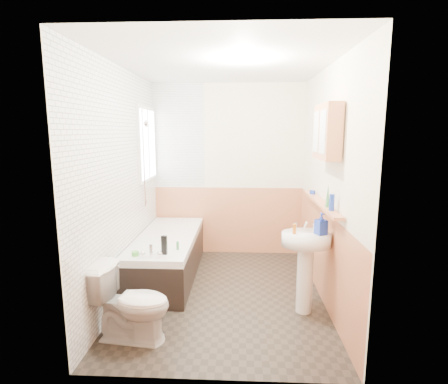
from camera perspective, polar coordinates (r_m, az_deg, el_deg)
The scene contains 26 objects.
floor at distance 4.14m, azimuth -0.10°, elevation -16.26°, with size 2.80×2.80×0.00m, color black.
ceiling at distance 3.78m, azimuth -0.12°, elevation 20.21°, with size 2.80×2.80×0.00m, color white.
wall_back at distance 5.16m, azimuth 0.67°, elevation 3.50°, with size 2.20×0.02×2.50m, color #F3E9C9.
wall_front at distance 2.38m, azimuth -1.81°, elevation -4.07°, with size 2.20×0.02×2.50m, color #F3E9C9.
wall_left at distance 3.97m, azimuth -16.32°, elevation 1.18°, with size 0.02×2.80×2.50m, color #F3E9C9.
wall_right at distance 3.87m, azimuth 16.55°, elevation 0.94°, with size 0.02×2.80×2.50m, color #F3E9C9.
wainscot_right at distance 4.04m, azimuth 15.72°, elevation -9.61°, with size 0.01×2.80×1.00m, color #DA8759.
wainscot_front at distance 2.68m, azimuth -1.67°, elevation -19.72°, with size 2.20×0.01×1.00m, color #DA8759.
wainscot_back at distance 5.27m, azimuth 0.65°, elevation -4.66°, with size 2.20×0.01×1.00m, color #DA8759.
tile_cladding_left at distance 3.96m, azimuth -16.02°, elevation 1.18°, with size 0.01×2.80×2.50m, color white.
tile_return_back at distance 5.18m, azimuth -7.47°, elevation 8.99°, with size 0.75×0.01×1.50m, color white.
window at distance 4.83m, azimuth -12.35°, elevation 7.60°, with size 0.03×0.79×0.99m.
bathtub at distance 4.55m, azimuth -9.17°, elevation -10.06°, with size 0.70×1.79×0.68m.
shower_riser at distance 4.55m, azimuth -12.94°, elevation 6.86°, with size 0.11×0.08×1.26m.
toilet at distance 3.31m, azimuth -14.83°, elevation -17.15°, with size 0.38×0.69×0.67m, color white.
sink at distance 3.64m, azimuth 13.16°, elevation -10.14°, with size 0.49×0.39×0.94m.
pine_shelf at distance 3.85m, azimuth 15.52°, elevation -1.71°, with size 0.10×1.43×0.03m, color #DA8759.
medicine_cabinet at distance 3.55m, azimuth 16.45°, elevation 9.40°, with size 0.15×0.59×0.53m.
foam_can at distance 3.42m, azimuth 17.19°, elevation -1.63°, with size 0.05×0.05×0.16m, color #19339E.
green_bottle at distance 3.56m, azimuth 16.59°, elevation -0.57°, with size 0.05×0.05×0.23m, color #388447.
black_jar at distance 4.28m, azimuth 14.24°, elevation -0.02°, with size 0.07×0.07×0.04m, color #19339E.
soap_bottle at distance 3.54m, azimuth 15.53°, elevation -5.92°, with size 0.10×0.21×0.10m, color #19339E.
clear_bottle at distance 3.50m, azimuth 11.43°, elevation -5.94°, with size 0.04×0.04×0.10m, color orange.
blue_gel at distance 3.77m, azimuth -9.73°, elevation -8.54°, with size 0.06×0.04×0.20m, color black.
cream_jar at distance 3.82m, azimuth -14.29°, elevation -9.72°, with size 0.08×0.08×0.05m, color #59C647.
orange_bottle at distance 3.91m, azimuth -7.58°, elevation -8.68°, with size 0.03×0.03×0.09m, color #388447.
Camera 1 is at (0.19, -3.71, 1.82)m, focal length 28.00 mm.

